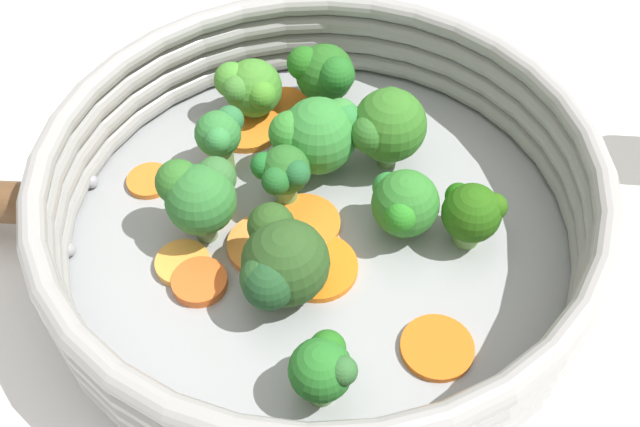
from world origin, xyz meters
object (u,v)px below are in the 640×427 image
broccoli_floret_8 (403,204)px  broccoli_floret_10 (324,73)px  carrot_slice_5 (183,263)px  broccoli_floret_3 (323,368)px  carrot_slice_8 (150,181)px  broccoli_floret_0 (280,264)px  carrot_slice_1 (206,212)px  carrot_slice_4 (284,105)px  carrot_slice_9 (200,282)px  broccoli_floret_6 (199,194)px  carrot_slice_7 (247,128)px  broccoli_floret_9 (319,133)px  broccoli_floret_1 (220,136)px  carrot_slice_6 (266,245)px  broccoli_floret_2 (387,125)px  broccoli_floret_4 (249,88)px  broccoli_floret_7 (472,213)px  skillet (320,238)px  broccoli_floret_5 (280,174)px  carrot_slice_0 (303,224)px  carrot_slice_3 (317,267)px  carrot_slice_2 (437,348)px

broccoli_floret_8 → broccoli_floret_10: (-0.04, -0.11, 0.01)m
carrot_slice_5 → broccoli_floret_3: 0.11m
carrot_slice_8 → broccoli_floret_0: bearing=93.4°
carrot_slice_1 → carrot_slice_4: 0.11m
carrot_slice_9 → carrot_slice_1: bearing=-131.1°
broccoli_floret_3 → broccoli_floret_6: bearing=-99.0°
carrot_slice_7 → broccoli_floret_9: broccoli_floret_9 is taller
broccoli_floret_1 → carrot_slice_9: bearing=43.2°
carrot_slice_6 → broccoli_floret_2: size_ratio=0.80×
carrot_slice_1 → broccoli_floret_4: 0.09m
carrot_slice_9 → broccoli_floret_7: broccoli_floret_7 is taller
carrot_slice_7 → broccoli_floret_6: size_ratio=0.80×
broccoli_floret_9 → carrot_slice_6: bearing=21.4°
skillet → carrot_slice_5: (0.08, -0.03, 0.01)m
carrot_slice_7 → broccoli_floret_3: broccoli_floret_3 is taller
broccoli_floret_7 → broccoli_floret_0: bearing=-23.5°
broccoli_floret_9 → carrot_slice_7: bearing=-77.6°
carrot_slice_8 → carrot_slice_6: bearing=103.0°
broccoli_floret_2 → broccoli_floret_5: size_ratio=1.29×
broccoli_floret_4 → broccoli_floret_6: (0.08, 0.06, 0.01)m
carrot_slice_0 → broccoli_floret_10: 0.11m
broccoli_floret_1 → broccoli_floret_7: broccoli_floret_1 is taller
carrot_slice_0 → broccoli_floret_7: 0.10m
broccoli_floret_4 → broccoli_floret_5: same height
carrot_slice_8 → broccoli_floret_5: bearing=124.5°
carrot_slice_0 → carrot_slice_6: 0.03m
carrot_slice_5 → broccoli_floret_0: (-0.03, 0.05, 0.02)m
broccoli_floret_2 → carrot_slice_3: bearing=20.1°
carrot_slice_4 → broccoli_floret_1: size_ratio=0.76×
broccoli_floret_3 → carrot_slice_1: bearing=-101.7°
carrot_slice_3 → broccoli_floret_10: size_ratio=0.94×
carrot_slice_4 → broccoli_floret_8: bearing=80.8°
carrot_slice_5 → carrot_slice_8: bearing=-109.1°
broccoli_floret_2 → carrot_slice_6: bearing=0.2°
carrot_slice_5 → carrot_slice_7: 0.11m
carrot_slice_2 → carrot_slice_8: (0.04, -0.20, 0.00)m
carrot_slice_5 → broccoli_floret_6: bearing=-156.2°
carrot_slice_6 → broccoli_floret_3: broccoli_floret_3 is taller
carrot_slice_6 → broccoli_floret_5: bearing=-147.9°
broccoli_floret_0 → broccoli_floret_8: broccoli_floret_0 is taller
broccoli_floret_0 → broccoli_floret_7: broccoli_floret_0 is taller
skillet → broccoli_floret_1: 0.09m
broccoli_floret_2 → broccoli_floret_3: (0.14, 0.09, -0.01)m
carrot_slice_0 → broccoli_floret_3: 0.11m
carrot_slice_5 → broccoli_floret_1: bearing=-145.5°
carrot_slice_3 → broccoli_floret_9: bearing=-133.4°
carrot_slice_1 → broccoli_floret_1: 0.05m
carrot_slice_9 → carrot_slice_4: bearing=-149.2°
carrot_slice_5 → carrot_slice_6: bearing=152.8°
carrot_slice_3 → broccoli_floret_5: 0.06m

